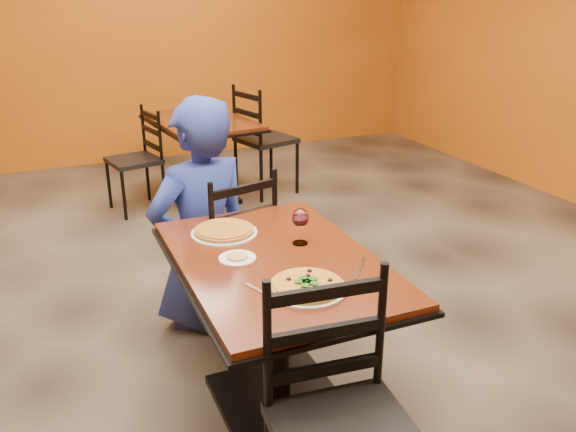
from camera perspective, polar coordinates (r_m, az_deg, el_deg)
name	(u,v)px	position (r m, az deg, el deg)	size (l,w,h in m)	color
floor	(243,346)	(3.32, -4.34, -12.39)	(7.00, 8.00, 0.01)	black
wall_back	(112,20)	(6.69, -16.56, 17.60)	(7.00, 0.01, 3.00)	#B86214
table_main	(277,298)	(2.62, -1.07, -7.88)	(0.83, 1.23, 0.75)	#57190D
table_second	(202,141)	(5.32, -8.27, 7.13)	(0.90, 1.23, 0.75)	#57190D
chair_main_far	(227,249)	(3.31, -5.91, -3.14)	(0.43, 0.43, 0.94)	black
chair_second_left	(134,161)	(5.24, -14.62, 5.13)	(0.40, 0.40, 0.88)	black
chair_second_right	(266,140)	(5.52, -2.13, 7.31)	(0.46, 0.46, 1.01)	black
diner	(200,214)	(3.32, -8.42, 0.21)	(0.64, 0.42, 1.31)	navy
plate_main	(307,289)	(2.28, 1.82, -6.99)	(0.31, 0.31, 0.01)	white
pizza_main	(307,285)	(2.27, 1.82, -6.63)	(0.28, 0.28, 0.02)	#7D2F09
plate_far	(224,233)	(2.79, -6.16, -1.64)	(0.31, 0.31, 0.01)	white
pizza_far	(224,230)	(2.78, -6.17, -1.34)	(0.28, 0.28, 0.02)	gold
side_plate	(237,258)	(2.53, -4.90, -4.09)	(0.16, 0.16, 0.01)	white
dip	(237,257)	(2.52, -4.91, -3.91)	(0.09, 0.09, 0.01)	tan
wine_glass	(300,225)	(2.64, 1.19, -0.87)	(0.08, 0.08, 0.18)	white
fork	(262,292)	(2.26, -2.49, -7.33)	(0.01, 0.19, 0.00)	silver
knife	(360,267)	(2.47, 6.90, -4.94)	(0.01, 0.21, 0.00)	silver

